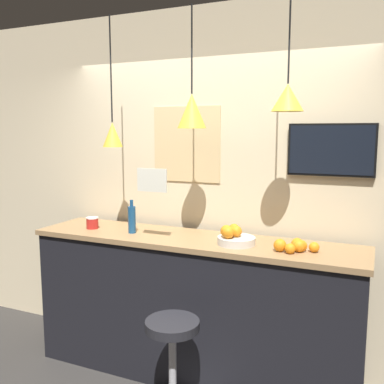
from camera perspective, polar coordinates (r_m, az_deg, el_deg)
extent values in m
cube|color=beige|center=(3.55, 2.58, 0.64)|extent=(8.00, 0.06, 2.90)
cube|color=black|center=(3.44, 0.00, -15.44)|extent=(2.51, 0.53, 1.07)
cube|color=#99754C|center=(3.26, 0.00, -6.45)|extent=(2.55, 0.57, 0.04)
cylinder|color=#B7B7BC|center=(3.02, -2.60, -23.28)|extent=(0.05, 0.05, 0.64)
cylinder|color=#232328|center=(2.86, -2.64, -17.31)|extent=(0.35, 0.35, 0.06)
cylinder|color=beige|center=(3.08, 5.93, -6.47)|extent=(0.27, 0.27, 0.05)
sphere|color=orange|center=(3.14, 5.62, -4.93)|extent=(0.08, 0.08, 0.08)
sphere|color=orange|center=(3.05, 4.63, -5.22)|extent=(0.09, 0.09, 0.09)
sphere|color=orange|center=(3.07, 5.93, -5.23)|extent=(0.08, 0.08, 0.08)
sphere|color=orange|center=(3.01, 4.83, -5.40)|extent=(0.09, 0.09, 0.09)
sphere|color=orange|center=(3.00, 13.86, -6.74)|extent=(0.08, 0.08, 0.08)
sphere|color=orange|center=(2.95, 14.08, -7.00)|extent=(0.08, 0.08, 0.08)
sphere|color=orange|center=(2.98, 15.98, -7.09)|extent=(0.07, 0.07, 0.07)
sphere|color=orange|center=(2.90, 12.95, -7.37)|extent=(0.07, 0.07, 0.07)
sphere|color=orange|center=(2.97, 13.87, -7.07)|extent=(0.07, 0.07, 0.07)
sphere|color=orange|center=(2.96, 14.15, -7.01)|extent=(0.08, 0.08, 0.08)
sphere|color=orange|center=(2.98, 14.40, -6.96)|extent=(0.08, 0.08, 0.08)
sphere|color=orange|center=(2.94, 11.64, -6.96)|extent=(0.09, 0.09, 0.09)
cylinder|color=navy|center=(3.42, -8.02, -3.69)|extent=(0.06, 0.06, 0.21)
cylinder|color=navy|center=(3.39, -8.06, -1.50)|extent=(0.03, 0.03, 0.05)
cylinder|color=red|center=(3.64, -13.14, -4.10)|extent=(0.10, 0.10, 0.08)
cylinder|color=white|center=(3.63, -13.17, -3.37)|extent=(0.10, 0.10, 0.01)
cylinder|color=black|center=(3.52, -10.77, 15.80)|extent=(0.01, 0.01, 0.82)
cone|color=gold|center=(3.49, -10.55, 7.53)|extent=(0.16, 0.16, 0.19)
sphere|color=#F9EFCC|center=(3.49, -10.52, 6.26)|extent=(0.04, 0.04, 0.04)
cylinder|color=black|center=(3.21, -0.03, 18.51)|extent=(0.01, 0.01, 0.62)
cone|color=gold|center=(3.16, -0.03, 10.73)|extent=(0.21, 0.21, 0.25)
sphere|color=#F9EFCC|center=(3.15, -0.03, 8.85)|extent=(0.04, 0.04, 0.04)
cylinder|color=black|center=(3.00, 12.87, 19.43)|extent=(0.01, 0.01, 0.58)
cone|color=gold|center=(2.95, 12.63, 12.19)|extent=(0.21, 0.21, 0.18)
sphere|color=#F9EFCC|center=(2.95, 12.59, 10.83)|extent=(0.04, 0.04, 0.04)
cube|color=black|center=(3.25, 18.07, 5.36)|extent=(0.61, 0.04, 0.38)
cube|color=black|center=(3.23, 18.04, 5.34)|extent=(0.58, 0.01, 0.35)
cube|color=white|center=(3.09, -5.36, 1.58)|extent=(0.24, 0.01, 0.17)
cube|color=#DBBC84|center=(3.57, -0.75, 6.38)|extent=(0.60, 0.01, 0.62)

